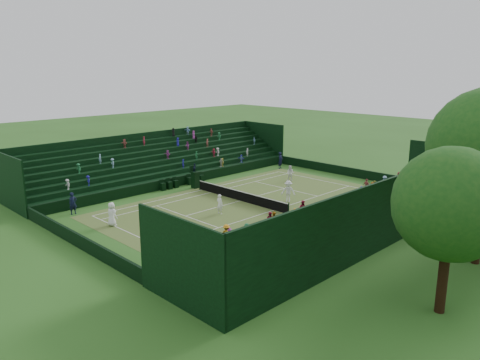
{
  "coord_description": "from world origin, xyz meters",
  "views": [
    {
      "loc": [
        29.47,
        -29.23,
        12.13
      ],
      "look_at": [
        0.0,
        0.0,
        2.0
      ],
      "focal_mm": 35.0,
      "sensor_mm": 36.0,
      "label": 1
    }
  ],
  "objects_px": {
    "tennis_net": "(240,196)",
    "player_far_east": "(288,191)",
    "umpire_chair": "(195,178)",
    "player_near_west": "(112,214)",
    "player_far_west": "(290,173)",
    "player_near_east": "(220,204)"
  },
  "relations": [
    {
      "from": "tennis_net",
      "to": "player_near_west",
      "type": "xyz_separation_m",
      "value": [
        -2.13,
        -11.92,
        0.42
      ]
    },
    {
      "from": "player_near_west",
      "to": "player_far_west",
      "type": "height_order",
      "value": "player_near_west"
    },
    {
      "from": "umpire_chair",
      "to": "player_far_west",
      "type": "distance_m",
      "value": 10.51
    },
    {
      "from": "tennis_net",
      "to": "player_far_west",
      "type": "height_order",
      "value": "player_far_west"
    },
    {
      "from": "player_near_east",
      "to": "tennis_net",
      "type": "bearing_deg",
      "value": -75.49
    },
    {
      "from": "tennis_net",
      "to": "player_near_east",
      "type": "height_order",
      "value": "player_near_east"
    },
    {
      "from": "player_near_west",
      "to": "tennis_net",
      "type": "bearing_deg",
      "value": -112.37
    },
    {
      "from": "player_far_west",
      "to": "player_far_east",
      "type": "xyz_separation_m",
      "value": [
        4.98,
        -6.41,
        0.14
      ]
    },
    {
      "from": "player_far_west",
      "to": "player_near_west",
      "type": "bearing_deg",
      "value": -115.11
    },
    {
      "from": "player_near_west",
      "to": "player_far_east",
      "type": "height_order",
      "value": "player_far_east"
    },
    {
      "from": "tennis_net",
      "to": "player_near_east",
      "type": "relative_size",
      "value": 6.8
    },
    {
      "from": "tennis_net",
      "to": "player_near_west",
      "type": "bearing_deg",
      "value": -100.12
    },
    {
      "from": "umpire_chair",
      "to": "player_far_east",
      "type": "bearing_deg",
      "value": 16.26
    },
    {
      "from": "player_far_west",
      "to": "player_far_east",
      "type": "distance_m",
      "value": 8.12
    },
    {
      "from": "player_near_west",
      "to": "player_far_east",
      "type": "relative_size",
      "value": 0.95
    },
    {
      "from": "player_near_west",
      "to": "umpire_chair",
      "type": "bearing_deg",
      "value": -81.75
    },
    {
      "from": "player_near_east",
      "to": "player_far_west",
      "type": "relative_size",
      "value": 1.01
    },
    {
      "from": "player_near_east",
      "to": "player_far_east",
      "type": "distance_m",
      "value": 7.14
    },
    {
      "from": "tennis_net",
      "to": "player_far_east",
      "type": "height_order",
      "value": "player_far_east"
    },
    {
      "from": "player_near_east",
      "to": "player_far_west",
      "type": "distance_m",
      "value": 13.74
    },
    {
      "from": "umpire_chair",
      "to": "player_far_east",
      "type": "xyz_separation_m",
      "value": [
        9.88,
        2.88,
        -0.09
      ]
    },
    {
      "from": "tennis_net",
      "to": "player_far_east",
      "type": "relative_size",
      "value": 5.88
    }
  ]
}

